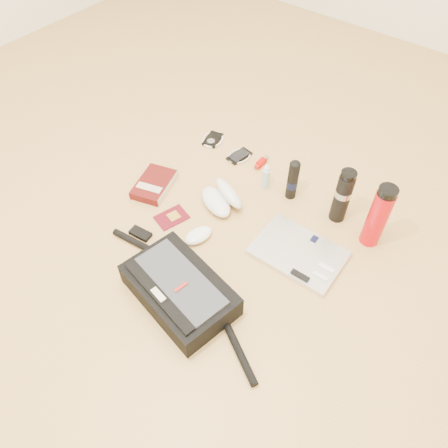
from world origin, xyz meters
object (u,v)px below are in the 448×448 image
object	(u,v)px
thermos_black	(343,196)
messenger_bag	(179,289)
laptop	(299,253)
book	(154,184)
thermos_red	(378,216)

from	to	relation	value
thermos_black	messenger_bag	bearing A→B (deg)	-110.57
laptop	book	xyz separation A→B (m)	(-0.68, -0.07, 0.01)
messenger_bag	book	distance (m)	0.57
thermos_black	thermos_red	size ratio (longest dim) A/B	0.87
laptop	thermos_red	size ratio (longest dim) A/B	1.20
book	thermos_black	xyz separation A→B (m)	(0.71, 0.33, 0.11)
messenger_bag	thermos_black	bearing A→B (deg)	80.48
thermos_black	thermos_red	distance (m)	0.16
book	thermos_red	xyz separation A→B (m)	(0.86, 0.31, 0.12)
book	laptop	bearing A→B (deg)	-11.02
messenger_bag	thermos_red	distance (m)	0.77
thermos_red	book	bearing A→B (deg)	-160.51
messenger_bag	thermos_black	xyz separation A→B (m)	(0.25, 0.68, 0.07)
thermos_red	laptop	bearing A→B (deg)	-127.64
book	thermos_black	world-z (taller)	thermos_black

